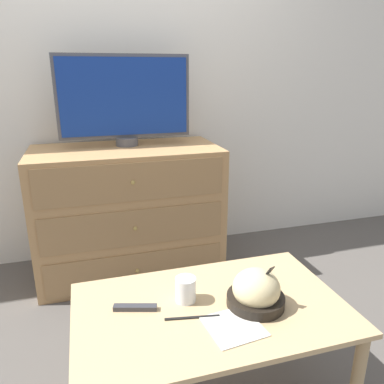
% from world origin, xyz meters
% --- Properties ---
extents(ground_plane, '(12.00, 12.00, 0.00)m').
position_xyz_m(ground_plane, '(0.00, 0.00, 0.00)').
color(ground_plane, '#56514C').
extents(wall_back, '(12.00, 0.05, 2.60)m').
position_xyz_m(wall_back, '(0.00, 0.03, 1.30)').
color(wall_back, white).
rests_on(wall_back, ground_plane).
extents(dresser, '(1.16, 0.59, 0.84)m').
position_xyz_m(dresser, '(0.09, -0.32, 0.42)').
color(dresser, tan).
rests_on(dresser, ground_plane).
extents(tv, '(0.82, 0.14, 0.56)m').
position_xyz_m(tv, '(0.11, -0.23, 1.13)').
color(tv, '#515156').
rests_on(tv, dresser).
extents(coffee_table, '(0.98, 0.60, 0.48)m').
position_xyz_m(coffee_table, '(0.24, -1.53, 0.42)').
color(coffee_table, tan).
rests_on(coffee_table, ground_plane).
extents(takeout_bowl, '(0.21, 0.21, 0.17)m').
position_xyz_m(takeout_bowl, '(0.40, -1.57, 0.54)').
color(takeout_bowl, black).
rests_on(takeout_bowl, coffee_table).
extents(drink_cup, '(0.08, 0.08, 0.09)m').
position_xyz_m(drink_cup, '(0.16, -1.47, 0.52)').
color(drink_cup, '#9E6638').
rests_on(drink_cup, coffee_table).
extents(napkin, '(0.20, 0.20, 0.00)m').
position_xyz_m(napkin, '(0.28, -1.66, 0.48)').
color(napkin, silver).
rests_on(napkin, coffee_table).
extents(knife, '(0.19, 0.04, 0.01)m').
position_xyz_m(knife, '(0.15, -1.58, 0.48)').
color(knife, black).
rests_on(knife, coffee_table).
extents(remote_control, '(0.16, 0.07, 0.02)m').
position_xyz_m(remote_control, '(-0.03, -1.47, 0.49)').
color(remote_control, '#38383D').
rests_on(remote_control, coffee_table).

